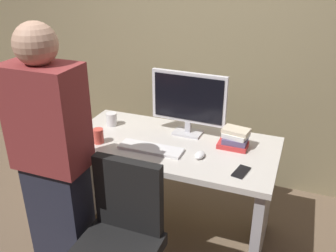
# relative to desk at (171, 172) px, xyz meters

# --- Properties ---
(ground_plane) EXTENTS (9.00, 9.00, 0.00)m
(ground_plane) POSITION_rel_desk_xyz_m (0.00, 0.00, -0.52)
(ground_plane) COLOR brown
(wall_back) EXTENTS (6.40, 0.10, 3.00)m
(wall_back) POSITION_rel_desk_xyz_m (0.00, 0.95, 0.98)
(wall_back) COLOR #8C7F5B
(wall_back) RESTS_ON ground
(desk) EXTENTS (1.44, 0.73, 0.75)m
(desk) POSITION_rel_desk_xyz_m (0.00, 0.00, 0.00)
(desk) COLOR beige
(desk) RESTS_ON ground
(office_chair) EXTENTS (0.52, 0.52, 0.94)m
(office_chair) POSITION_rel_desk_xyz_m (-0.02, -0.74, -0.09)
(office_chair) COLOR black
(office_chair) RESTS_ON ground
(person_at_desk) EXTENTS (0.40, 0.24, 1.64)m
(person_at_desk) POSITION_rel_desk_xyz_m (-0.45, -0.66, 0.32)
(person_at_desk) COLOR #262838
(person_at_desk) RESTS_ON ground
(monitor) EXTENTS (0.54, 0.15, 0.46)m
(monitor) POSITION_rel_desk_xyz_m (0.06, 0.18, 0.49)
(monitor) COLOR silver
(monitor) RESTS_ON desk
(keyboard) EXTENTS (0.43, 0.13, 0.02)m
(keyboard) POSITION_rel_desk_xyz_m (-0.09, -0.14, 0.24)
(keyboard) COLOR white
(keyboard) RESTS_ON desk
(mouse) EXTENTS (0.06, 0.10, 0.03)m
(mouse) POSITION_rel_desk_xyz_m (0.24, -0.12, 0.25)
(mouse) COLOR white
(mouse) RESTS_ON desk
(cup_near_keyboard) EXTENTS (0.07, 0.07, 0.10)m
(cup_near_keyboard) POSITION_rel_desk_xyz_m (-0.46, -0.17, 0.28)
(cup_near_keyboard) COLOR #D84C3F
(cup_near_keyboard) RESTS_ON desk
(cup_by_monitor) EXTENTS (0.08, 0.08, 0.10)m
(cup_by_monitor) POSITION_rel_desk_xyz_m (-0.52, 0.11, 0.28)
(cup_by_monitor) COLOR silver
(cup_by_monitor) RESTS_ON desk
(book_stack) EXTENTS (0.20, 0.16, 0.13)m
(book_stack) POSITION_rel_desk_xyz_m (0.42, 0.10, 0.30)
(book_stack) COLOR red
(book_stack) RESTS_ON desk
(cell_phone) EXTENTS (0.10, 0.16, 0.01)m
(cell_phone) POSITION_rel_desk_xyz_m (0.52, -0.20, 0.24)
(cell_phone) COLOR black
(cell_phone) RESTS_ON desk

